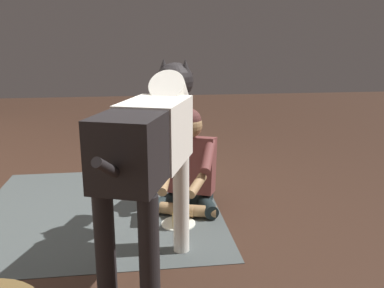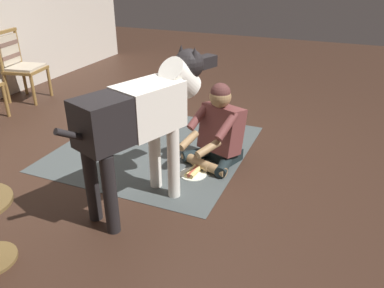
% 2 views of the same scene
% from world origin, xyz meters
% --- Properties ---
extents(ground_plane, '(13.76, 13.76, 0.00)m').
position_xyz_m(ground_plane, '(0.00, 0.00, 0.00)').
color(ground_plane, '#372319').
extents(area_rug, '(1.96, 1.93, 0.01)m').
position_xyz_m(area_rug, '(0.08, 0.21, 0.00)').
color(area_rug, '#444B4A').
rests_on(area_rug, ground).
extents(person_sitting_on_floor, '(0.71, 0.61, 0.82)m').
position_xyz_m(person_sitting_on_floor, '(0.05, -0.52, 0.34)').
color(person_sitting_on_floor, black).
rests_on(person_sitting_on_floor, ground).
extents(large_dog, '(1.48, 0.67, 1.23)m').
position_xyz_m(large_dog, '(-0.82, -0.20, 0.79)').
color(large_dog, white).
rests_on(large_dog, ground).
extents(hot_dog_on_plate, '(0.26, 0.26, 0.06)m').
position_xyz_m(hot_dog_on_plate, '(-0.29, -0.40, 0.02)').
color(hot_dog_on_plate, white).
rests_on(hot_dog_on_plate, ground).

